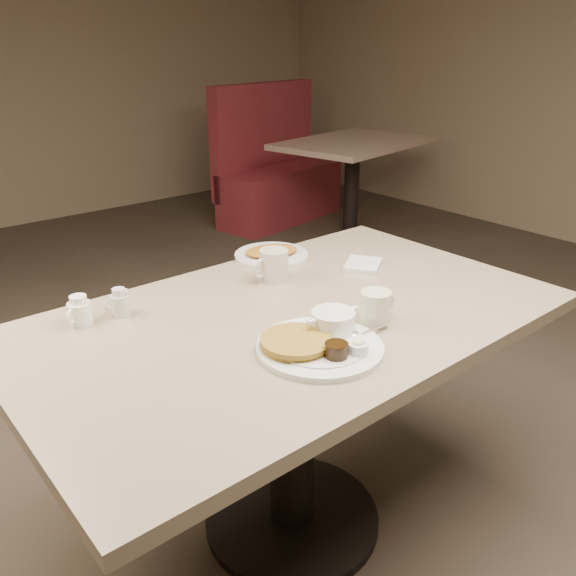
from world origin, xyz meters
TOP-DOWN VIEW (x-y plane):
  - room at (0.00, 0.00)m, footprint 7.04×8.04m
  - diner_table at (0.00, 0.00)m, footprint 1.50×0.90m
  - main_plate at (-0.08, -0.19)m, footprint 0.39×0.35m
  - coffee_mug_near at (0.13, -0.18)m, footprint 0.12×0.08m
  - napkin at (0.41, 0.12)m, footprint 0.17×0.17m
  - coffee_mug_far at (0.11, 0.22)m, footprint 0.13×0.09m
  - creamer_left at (-0.47, 0.31)m, footprint 0.09×0.07m
  - creamer_right at (-0.37, 0.29)m, footprint 0.07×0.06m
  - hash_plate at (0.24, 0.39)m, footprint 0.32×0.32m
  - booth_back_right at (2.17, 2.67)m, footprint 1.37×1.53m

SIDE VIEW (x-z plane):
  - booth_back_right at x=2.17m, z-range -0.15..0.97m
  - diner_table at x=0.00m, z-range 0.21..0.96m
  - napkin at x=0.41m, z-range 0.75..0.77m
  - hash_plate at x=0.24m, z-range 0.75..0.78m
  - main_plate at x=-0.08m, z-range 0.74..0.81m
  - creamer_left at x=-0.47m, z-range 0.75..0.83m
  - creamer_right at x=-0.37m, z-range 0.75..0.83m
  - coffee_mug_near at x=0.13m, z-range 0.75..0.84m
  - coffee_mug_far at x=0.11m, z-range 0.75..0.85m
  - room at x=0.00m, z-range -0.02..2.82m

